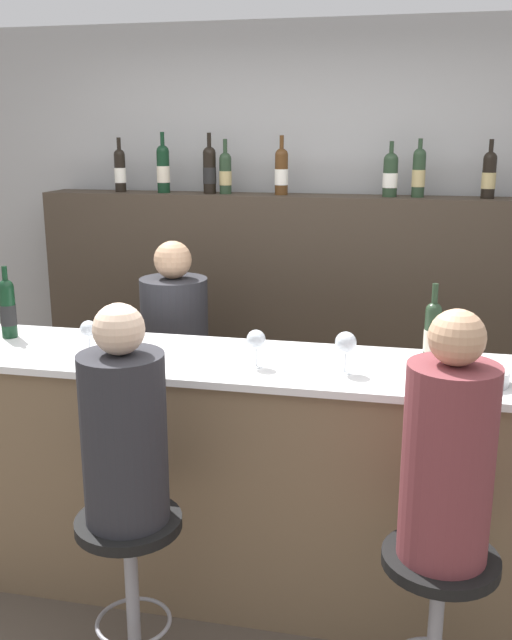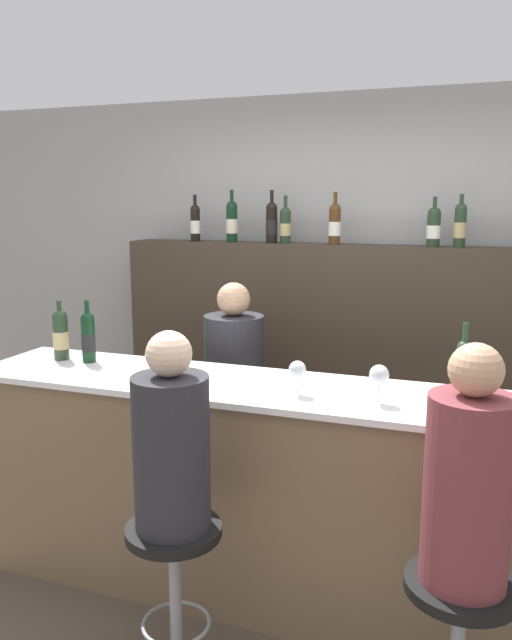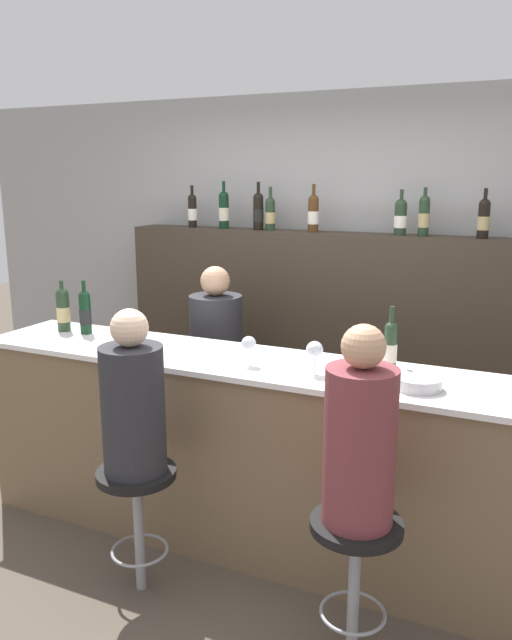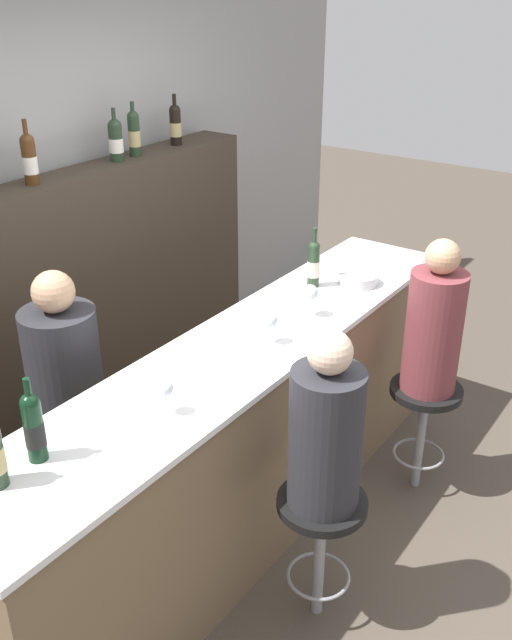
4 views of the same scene
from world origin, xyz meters
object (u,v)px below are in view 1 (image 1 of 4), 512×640
object	(u,v)px
wine_bottle_backbar_2	(210,169)
bartender	(177,388)
wine_bottle_backbar_3	(225,172)
wine_bottle_backbar_7	(489,174)
metal_bowl	(479,376)
guest_seated_left	(124,429)
wine_bottle_backbar_1	(163,168)
wine_bottle_backbar_5	(390,174)
wine_bottle_counter_2	(432,333)
bar_stool_left	(130,552)
guest_seated_right	(448,453)
wine_bottle_backbar_0	(120,170)
bar_stool_right	(438,591)
wine_glass_0	(89,330)
wine_bottle_backbar_4	(281,171)
wine_glass_1	(256,340)
wine_bottle_backbar_6	(419,172)
wine_glass_2	(346,343)
wine_bottle_counter_1	(8,308)

from	to	relation	value
wine_bottle_backbar_2	bartender	xyz separation A→B (m)	(-0.02, -0.62, -1.11)
wine_bottle_backbar_3	wine_bottle_backbar_7	distance (m)	1.45
metal_bowl	guest_seated_left	distance (m)	1.32
wine_bottle_backbar_1	wine_bottle_backbar_5	xyz separation A→B (m)	(1.30, 0.00, -0.02)
wine_bottle_backbar_2	bartender	world-z (taller)	wine_bottle_backbar_2
wine_bottle_counter_2	wine_bottle_backbar_7	world-z (taller)	wine_bottle_backbar_7
wine_bottle_backbar_1	bar_stool_left	xyz separation A→B (m)	(0.49, -1.89, -1.27)
guest_seated_left	guest_seated_right	xyz separation A→B (m)	(1.09, 0.00, 0.02)
wine_bottle_backbar_0	bar_stool_left	world-z (taller)	wine_bottle_backbar_0
bar_stool_right	guest_seated_right	distance (m)	0.50
wine_glass_0	guest_seated_left	size ratio (longest dim) A/B	0.19
wine_bottle_backbar_4	wine_glass_1	bearing A→B (deg)	-83.73
wine_bottle_backbar_6	wine_glass_0	size ratio (longest dim) A/B	2.07
wine_glass_1	wine_bottle_backbar_0	bearing A→B (deg)	129.19
wine_bottle_counter_2	wine_glass_0	distance (m)	1.41
wine_bottle_backbar_1	bartender	size ratio (longest dim) A/B	0.24
wine_bottle_backbar_0	metal_bowl	xyz separation A→B (m)	(1.98, -1.38, -0.67)
wine_bottle_counter_2	wine_bottle_backbar_0	distance (m)	2.24
guest_seated_left	guest_seated_right	size ratio (longest dim) A/B	0.96
wine_glass_2	bar_stool_left	distance (m)	1.11
wine_bottle_backbar_2	bar_stool_right	xyz separation A→B (m)	(1.30, -1.89, -1.27)
wine_bottle_backbar_0	wine_bottle_backbar_7	xyz separation A→B (m)	(2.09, 0.00, -0.00)
bar_stool_right	wine_bottle_backbar_5	bearing A→B (deg)	98.32
wine_bottle_backbar_1	guest_seated_left	distance (m)	2.11
wine_bottle_counter_1	wine_bottle_backbar_4	world-z (taller)	wine_bottle_backbar_4
wine_bottle_counter_2	wine_glass_2	distance (m)	0.37
bartender	wine_glass_1	bearing A→B (deg)	-51.57
wine_bottle_counter_2	guest_seated_left	size ratio (longest dim) A/B	0.42
wine_bottle_backbar_2	metal_bowl	distance (m)	2.10
bar_stool_left	guest_seated_right	distance (m)	1.20
wine_bottle_counter_1	wine_bottle_backbar_6	bearing A→B (deg)	33.63
wine_bottle_backbar_7	bar_stool_left	size ratio (longest dim) A/B	0.48
wine_glass_2	wine_bottle_backbar_1	bearing A→B (deg)	131.27
bartender	wine_bottle_counter_2	bearing A→B (deg)	-24.10
wine_bottle_backbar_7	wine_bottle_backbar_1	bearing A→B (deg)	-180.00
wine_bottle_backbar_0	bar_stool_left	bearing A→B (deg)	-68.00
wine_bottle_backbar_1	wine_glass_2	size ratio (longest dim) A/B	2.08
wine_bottle_backbar_3	guest_seated_left	bearing A→B (deg)	-86.37
wine_glass_0	metal_bowl	bearing A→B (deg)	-0.36
wine_bottle_backbar_4	metal_bowl	distance (m)	1.84
bar_stool_right	wine_bottle_backbar_3	bearing A→B (deg)	122.58
wine_bottle_counter_1	wine_bottle_counter_2	distance (m)	1.88
wine_glass_1	guest_seated_right	distance (m)	0.91
guest_seated_right	wine_bottle_backbar_6	bearing A→B (deg)	93.80
wine_bottle_counter_2	wine_bottle_backbar_7	distance (m)	1.35
wine_bottle_counter_1	wine_bottle_backbar_5	xyz separation A→B (m)	(1.65, 1.20, 0.55)
wine_bottle_backbar_7	wine_glass_0	world-z (taller)	wine_bottle_backbar_7
wine_bottle_counter_2	guest_seated_left	bearing A→B (deg)	-146.37
wine_bottle_backbar_6	wine_bottle_backbar_7	world-z (taller)	wine_bottle_backbar_6
bar_stool_left	wine_bottle_backbar_2	bearing A→B (deg)	96.46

